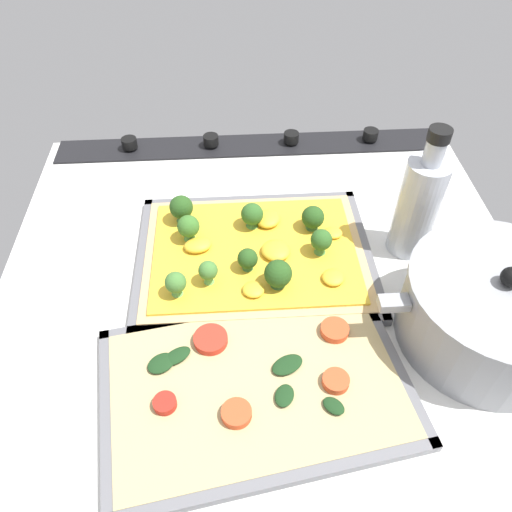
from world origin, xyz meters
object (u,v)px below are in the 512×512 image
at_px(oil_bottle, 418,205).
at_px(baking_tray_back, 256,388).
at_px(baking_tray_front, 255,257).
at_px(cooking_pot, 493,311).
at_px(broccoli_pizza, 253,250).
at_px(veggie_pizza_back, 256,383).

bearing_deg(oil_bottle, baking_tray_back, 42.92).
distance_m(baking_tray_front, cooking_pot, 0.32).
distance_m(cooking_pot, oil_bottle, 0.17).
relative_size(baking_tray_front, broccoli_pizza, 1.08).
xyz_separation_m(broccoli_pizza, baking_tray_back, (0.01, 0.21, -0.02)).
height_order(veggie_pizza_back, oil_bottle, oil_bottle).
bearing_deg(broccoli_pizza, veggie_pizza_back, 87.50).
relative_size(baking_tray_back, veggie_pizza_back, 1.08).
relative_size(veggie_pizza_back, oil_bottle, 1.77).
xyz_separation_m(baking_tray_front, veggie_pizza_back, (0.01, 0.21, 0.01)).
xyz_separation_m(baking_tray_back, veggie_pizza_back, (0.00, -0.00, 0.01)).
bearing_deg(veggie_pizza_back, broccoli_pizza, -92.50).
bearing_deg(baking_tray_back, broccoli_pizza, -92.43).
relative_size(baking_tray_front, veggie_pizza_back, 0.95).
relative_size(veggie_pizza_back, cooking_pot, 1.24).
distance_m(broccoli_pizza, veggie_pizza_back, 0.21).
bearing_deg(veggie_pizza_back, cooking_pot, -168.80).
bearing_deg(baking_tray_back, cooking_pot, -168.37).
bearing_deg(cooking_pot, baking_tray_back, 11.63).
relative_size(broccoli_pizza, veggie_pizza_back, 0.88).
bearing_deg(broccoli_pizza, baking_tray_front, 173.69).
bearing_deg(baking_tray_back, veggie_pizza_back, -85.82).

